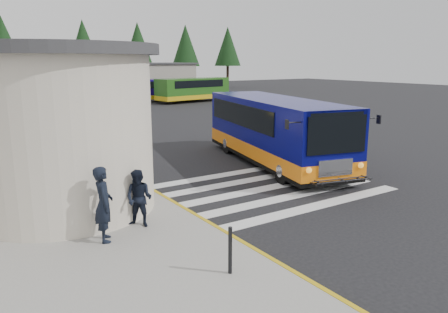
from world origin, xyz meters
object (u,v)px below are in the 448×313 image
transit_bus (275,133)px  far_bus_a (168,89)px  pedestrian_a (104,204)px  far_bus_b (193,89)px  bollard (230,250)px  pedestrian_b (139,198)px

transit_bus → far_bus_a: size_ratio=1.27×
transit_bus → far_bus_a: transit_bus is taller
pedestrian_a → far_bus_b: (20.74, 32.39, 0.36)m
bollard → far_bus_a: bearing=65.6°
pedestrian_a → far_bus_a: (18.96, 35.09, 0.29)m
pedestrian_b → bollard: bearing=-32.4°
pedestrian_a → bollard: size_ratio=1.84×
pedestrian_b → far_bus_b: bearing=107.6°
bollard → far_bus_a: 41.95m
transit_bus → bollard: bearing=-121.3°
bollard → far_bus_b: size_ratio=0.11×
pedestrian_a → far_bus_a: size_ratio=0.23×
bollard → far_bus_b: bearing=61.7°
transit_bus → pedestrian_b: (-8.11, -4.17, -0.45)m
transit_bus → far_bus_b: size_ratio=1.17×
bollard → pedestrian_a: bearing=117.5°
transit_bus → far_bus_b: 30.10m
far_bus_a → bollard: bearing=156.2°
transit_bus → far_bus_b: transit_bus is taller
pedestrian_a → transit_bus: bearing=-49.4°
pedestrian_a → bollard: bearing=-138.5°
far_bus_b → bollard: bearing=142.4°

